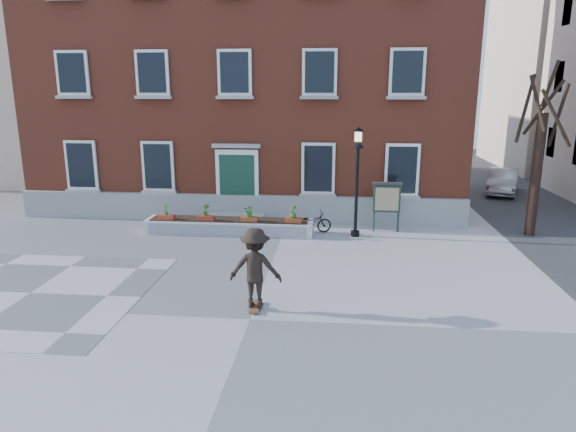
# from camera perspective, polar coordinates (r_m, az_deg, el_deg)

# --- Properties ---
(ground) EXTENTS (100.00, 100.00, 0.00)m
(ground) POSITION_cam_1_polar(r_m,az_deg,el_deg) (12.19, -4.25, -11.38)
(ground) COLOR #98989B
(ground) RESTS_ON ground
(checker_patch) EXTENTS (6.00, 6.00, 0.01)m
(checker_patch) POSITION_cam_1_polar(r_m,az_deg,el_deg) (15.19, -26.69, -7.64)
(checker_patch) COLOR #5D5D60
(checker_patch) RESTS_ON ground
(distant_building) EXTENTS (10.00, 12.00, 13.00)m
(distant_building) POSITION_cam_1_polar(r_m,az_deg,el_deg) (36.76, -28.26, 14.38)
(distant_building) COLOR beige
(distant_building) RESTS_ON ground
(bicycle) EXTENTS (1.65, 0.98, 0.82)m
(bicycle) POSITION_cam_1_polar(r_m,az_deg,el_deg) (18.96, 2.53, -0.71)
(bicycle) COLOR black
(bicycle) RESTS_ON ground
(parked_car) EXTENTS (2.54, 4.05, 1.26)m
(parked_car) POSITION_cam_1_polar(r_m,az_deg,el_deg) (28.38, 22.75, 3.59)
(parked_car) COLOR #B6B9BB
(parked_car) RESTS_ON ground
(brick_building) EXTENTS (18.40, 10.85, 12.60)m
(brick_building) POSITION_cam_1_polar(r_m,az_deg,el_deg) (25.16, -3.61, 16.42)
(brick_building) COLOR #964029
(brick_building) RESTS_ON ground
(planter_assembly) EXTENTS (6.20, 1.12, 1.15)m
(planter_assembly) POSITION_cam_1_polar(r_m,az_deg,el_deg) (19.09, -6.52, -1.01)
(planter_assembly) COLOR silver
(planter_assembly) RESTS_ON ground
(bare_tree) EXTENTS (1.83, 1.83, 6.16)m
(bare_tree) POSITION_cam_1_polar(r_m,az_deg,el_deg) (20.28, 26.03, 5.70)
(bare_tree) COLOR black
(bare_tree) RESTS_ON ground
(lamp_post) EXTENTS (0.40, 0.40, 3.93)m
(lamp_post) POSITION_cam_1_polar(r_m,az_deg,el_deg) (18.29, 7.71, 5.44)
(lamp_post) COLOR black
(lamp_post) RESTS_ON ground
(notice_board) EXTENTS (1.10, 0.16, 1.87)m
(notice_board) POSITION_cam_1_polar(r_m,az_deg,el_deg) (19.31, 10.93, 1.91)
(notice_board) COLOR #1B3622
(notice_board) RESTS_ON ground
(skateboarder) EXTENTS (1.26, 0.78, 2.03)m
(skateboarder) POSITION_cam_1_polar(r_m,az_deg,el_deg) (12.33, -3.66, -5.78)
(skateboarder) COLOR brown
(skateboarder) RESTS_ON ground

